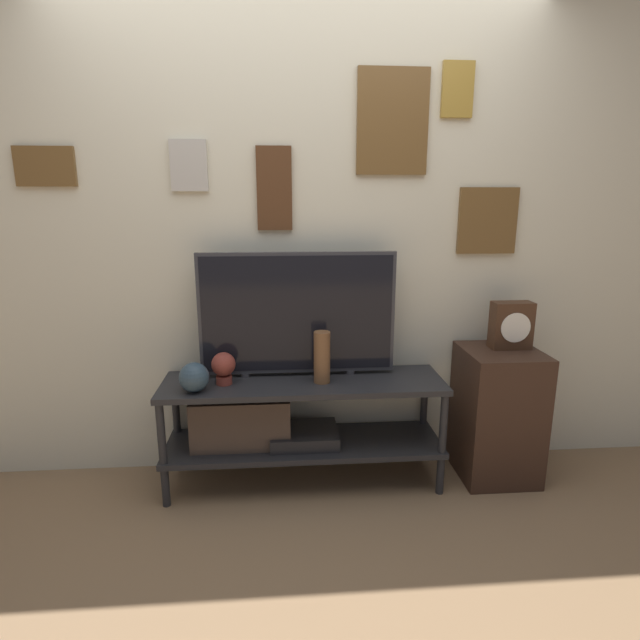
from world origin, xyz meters
name	(u,v)px	position (x,y,z in m)	size (l,w,h in m)	color
ground_plane	(307,507)	(0.00, 0.00, 0.00)	(12.00, 12.00, 0.00)	#846647
wall_back	(301,228)	(0.00, 0.50, 1.36)	(6.40, 0.08, 2.70)	beige
media_console	(279,419)	(-0.13, 0.24, 0.37)	(1.47, 0.41, 0.58)	#232326
television	(298,314)	(-0.02, 0.33, 0.92)	(1.03, 0.05, 0.66)	#333338
vase_round_glass	(194,377)	(-0.54, 0.14, 0.66)	(0.15, 0.15, 0.15)	#2D4251
vase_tall_ceramic	(322,357)	(0.09, 0.22, 0.72)	(0.08, 0.08, 0.27)	brown
decorative_bust	(224,366)	(-0.41, 0.23, 0.68)	(0.12, 0.12, 0.17)	brown
side_table	(497,413)	(1.06, 0.24, 0.36)	(0.40, 0.41, 0.72)	#382319
mantel_clock	(511,325)	(1.12, 0.28, 0.85)	(0.21, 0.11, 0.25)	#422819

